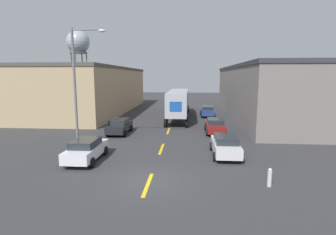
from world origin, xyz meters
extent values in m
plane|color=#333335|center=(0.00, 0.00, 0.00)|extent=(160.00, 160.00, 0.00)
cube|color=gold|center=(0.00, -0.44, 0.00)|extent=(0.20, 3.07, 0.01)
cube|color=gold|center=(0.00, 6.41, 0.00)|extent=(0.20, 3.07, 0.01)
cube|color=gold|center=(0.00, 13.27, 0.00)|extent=(0.20, 3.07, 0.01)
cube|color=tan|center=(-13.99, 28.02, 3.33)|extent=(12.43, 29.13, 6.67)
cube|color=#4C4742|center=(-13.99, 28.02, 6.87)|extent=(12.63, 29.33, 0.40)
cube|color=slate|center=(14.35, 22.65, 3.34)|extent=(13.16, 27.71, 6.67)
cube|color=#333338|center=(14.35, 22.65, 6.87)|extent=(13.36, 27.91, 0.40)
cube|color=#B21919|center=(0.76, 28.53, 1.87)|extent=(2.27, 2.85, 2.77)
cube|color=#A8A8B2|center=(0.72, 20.64, 2.42)|extent=(2.44, 12.34, 2.70)
cube|color=#194CA3|center=(0.68, 14.46, 2.42)|extent=(1.31, 0.04, 1.08)
cylinder|color=black|center=(1.95, 28.88, 0.48)|extent=(0.29, 0.97, 0.97)
cylinder|color=black|center=(-0.42, 28.89, 0.48)|extent=(0.29, 0.97, 0.97)
cylinder|color=black|center=(1.94, 27.74, 0.48)|extent=(0.29, 0.97, 0.97)
cylinder|color=black|center=(-0.43, 27.75, 0.48)|extent=(0.29, 0.97, 0.97)
cylinder|color=black|center=(1.88, 16.67, 0.48)|extent=(0.29, 0.97, 0.97)
cylinder|color=black|center=(-0.49, 16.69, 0.48)|extent=(0.29, 0.97, 0.97)
cylinder|color=black|center=(1.88, 15.27, 0.48)|extent=(0.29, 0.97, 0.97)
cylinder|color=black|center=(-0.50, 15.29, 0.48)|extent=(0.29, 0.97, 0.97)
cube|color=silver|center=(4.72, 5.04, 0.67)|extent=(1.71, 4.26, 0.70)
cube|color=#23282D|center=(4.72, 4.91, 1.25)|extent=(1.50, 2.21, 0.46)
cylinder|color=black|center=(5.57, 6.36, 0.31)|extent=(0.22, 0.63, 0.63)
cylinder|color=black|center=(3.87, 6.36, 0.31)|extent=(0.22, 0.63, 0.63)
cylinder|color=black|center=(5.57, 3.71, 0.31)|extent=(0.22, 0.63, 0.63)
cylinder|color=black|center=(3.87, 3.71, 0.31)|extent=(0.22, 0.63, 0.63)
cube|color=black|center=(-4.72, 11.66, 0.67)|extent=(1.71, 4.26, 0.70)
cube|color=#23282D|center=(-4.72, 11.53, 1.25)|extent=(1.50, 2.21, 0.46)
cylinder|color=black|center=(-3.87, 12.98, 0.31)|extent=(0.22, 0.63, 0.63)
cylinder|color=black|center=(-5.57, 12.98, 0.31)|extent=(0.22, 0.63, 0.63)
cylinder|color=black|center=(-3.87, 10.34, 0.31)|extent=(0.22, 0.63, 0.63)
cylinder|color=black|center=(-5.57, 10.34, 0.31)|extent=(0.22, 0.63, 0.63)
cube|color=maroon|center=(4.72, 12.59, 0.67)|extent=(1.71, 4.26, 0.70)
cube|color=#23282D|center=(4.72, 12.47, 1.25)|extent=(1.50, 2.21, 0.46)
cylinder|color=black|center=(5.57, 13.91, 0.31)|extent=(0.22, 0.63, 0.63)
cylinder|color=black|center=(3.87, 13.91, 0.31)|extent=(0.22, 0.63, 0.63)
cylinder|color=black|center=(5.57, 11.27, 0.31)|extent=(0.22, 0.63, 0.63)
cylinder|color=black|center=(3.87, 11.27, 0.31)|extent=(0.22, 0.63, 0.63)
cube|color=navy|center=(4.72, 23.85, 0.67)|extent=(1.71, 4.26, 0.70)
cube|color=#23282D|center=(4.72, 23.73, 1.25)|extent=(1.50, 2.21, 0.46)
cylinder|color=black|center=(5.57, 25.17, 0.31)|extent=(0.22, 0.63, 0.63)
cylinder|color=black|center=(3.87, 25.17, 0.31)|extent=(0.22, 0.63, 0.63)
cylinder|color=black|center=(5.57, 22.53, 0.31)|extent=(0.22, 0.63, 0.63)
cylinder|color=black|center=(3.87, 22.53, 0.31)|extent=(0.22, 0.63, 0.63)
cube|color=silver|center=(-4.72, 3.20, 0.67)|extent=(1.71, 4.26, 0.70)
cube|color=#23282D|center=(-4.72, 3.08, 1.25)|extent=(1.50, 2.21, 0.46)
cylinder|color=black|center=(-3.87, 4.52, 0.31)|extent=(0.22, 0.63, 0.63)
cylinder|color=black|center=(-5.57, 4.52, 0.31)|extent=(0.22, 0.63, 0.63)
cylinder|color=black|center=(-3.87, 1.88, 0.31)|extent=(0.22, 0.63, 0.63)
cylinder|color=black|center=(-5.57, 1.88, 0.31)|extent=(0.22, 0.63, 0.63)
cylinder|color=#47474C|center=(-25.67, 57.01, 6.09)|extent=(0.28, 0.28, 12.19)
cylinder|color=#47474C|center=(-27.81, 59.15, 6.09)|extent=(0.28, 0.28, 12.19)
cylinder|color=#47474C|center=(-29.95, 57.01, 6.09)|extent=(0.28, 0.28, 12.19)
cylinder|color=#47474C|center=(-27.81, 54.87, 6.09)|extent=(0.28, 0.28, 12.19)
cylinder|color=#4C4C51|center=(-27.81, 57.01, 11.99)|extent=(4.56, 4.56, 0.30)
sphere|color=#939EA8|center=(-27.81, 57.01, 14.78)|extent=(6.11, 6.11, 6.11)
cylinder|color=slate|center=(-6.83, 6.64, 4.62)|extent=(0.20, 0.20, 9.25)
cylinder|color=slate|center=(-5.67, 6.64, 9.10)|extent=(2.33, 0.11, 0.11)
ellipsoid|color=silver|center=(-4.50, 6.64, 9.00)|extent=(0.56, 0.32, 0.22)
cylinder|color=silver|center=(6.28, -0.17, 0.41)|extent=(0.22, 0.22, 0.82)
sphere|color=silver|center=(6.28, -0.17, 0.88)|extent=(0.20, 0.20, 0.20)
camera|label=1|loc=(2.10, -13.32, 5.59)|focal=28.00mm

